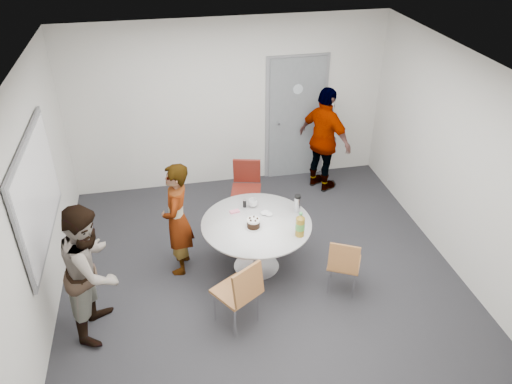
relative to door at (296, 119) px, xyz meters
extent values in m
plane|color=black|center=(-1.10, -2.48, -1.03)|extent=(5.00, 5.00, 0.00)
plane|color=silver|center=(-1.10, -2.48, 1.67)|extent=(5.00, 5.00, 0.00)
plane|color=silver|center=(-1.10, 0.02, 0.32)|extent=(5.00, 0.00, 5.00)
plane|color=silver|center=(-3.60, -2.48, 0.32)|extent=(0.00, 5.00, 5.00)
plane|color=silver|center=(1.40, -2.48, 0.32)|extent=(0.00, 5.00, 5.00)
plane|color=silver|center=(-1.10, -4.98, 0.32)|extent=(5.00, 0.00, 5.00)
cube|color=slate|center=(0.00, -0.01, 0.00)|extent=(0.90, 0.05, 2.05)
cube|color=gray|center=(0.00, 0.01, 0.00)|extent=(1.02, 0.04, 2.12)
cylinder|color=#B2BFC6|center=(0.00, -0.04, 0.52)|extent=(0.16, 0.01, 0.16)
cylinder|color=silver|center=(-0.32, -0.07, -0.01)|extent=(0.04, 0.14, 0.04)
cube|color=gray|center=(-3.56, -2.28, 0.42)|extent=(0.03, 1.90, 1.25)
cube|color=white|center=(-3.54, -2.28, 0.42)|extent=(0.01, 1.78, 1.13)
cylinder|color=silver|center=(-1.13, -2.31, -0.32)|extent=(1.38, 1.38, 0.03)
cylinder|color=silver|center=(-1.13, -2.31, -0.67)|extent=(0.09, 0.09, 0.67)
cylinder|color=silver|center=(-1.13, -2.31, -1.01)|extent=(0.59, 0.59, 0.02)
cylinder|color=silver|center=(-1.19, -2.40, -0.30)|extent=(0.21, 0.21, 0.01)
cylinder|color=black|center=(-1.19, -2.40, -0.26)|extent=(0.16, 0.16, 0.09)
cylinder|color=white|center=(-1.19, -2.40, -0.20)|extent=(0.16, 0.16, 0.02)
cylinder|color=olive|center=(-0.67, -2.67, -0.18)|extent=(0.11, 0.11, 0.25)
cylinder|color=#4C973C|center=(-0.67, -2.67, -0.17)|extent=(0.11, 0.11, 0.09)
cone|color=olive|center=(-0.67, -2.67, -0.03)|extent=(0.10, 0.10, 0.05)
cylinder|color=#459A4E|center=(-0.67, -2.67, 0.01)|extent=(0.04, 0.04, 0.03)
imported|color=white|center=(-1.10, -1.93, -0.26)|extent=(0.16, 0.16, 0.10)
cylinder|color=black|center=(-1.21, -1.93, -0.25)|extent=(0.05, 0.05, 0.11)
cylinder|color=silver|center=(-0.57, -2.17, -0.20)|extent=(0.08, 0.08, 0.21)
cylinder|color=black|center=(-0.57, -2.17, -0.08)|extent=(0.08, 0.08, 0.03)
cube|color=pink|center=(-1.36, -2.03, -0.30)|extent=(0.13, 0.08, 0.02)
ellipsoid|color=silver|center=(-0.97, -2.17, -0.29)|extent=(0.19, 0.19, 0.03)
cube|color=brown|center=(-1.55, -3.19, -0.57)|extent=(0.59, 0.59, 0.04)
cube|color=brown|center=(-1.44, -3.36, -0.34)|extent=(0.39, 0.30, 0.41)
cylinder|color=silver|center=(-1.49, -2.95, -0.80)|extent=(0.02, 0.02, 0.46)
cylinder|color=silver|center=(-1.78, -3.14, -0.80)|extent=(0.02, 0.02, 0.46)
cylinder|color=silver|center=(-1.31, -3.24, -0.80)|extent=(0.02, 0.02, 0.46)
cylinder|color=silver|center=(-1.60, -3.43, -0.80)|extent=(0.02, 0.02, 0.46)
cube|color=brown|center=(-0.16, -2.90, -0.62)|extent=(0.50, 0.50, 0.03)
cube|color=brown|center=(-0.25, -3.06, -0.42)|extent=(0.35, 0.23, 0.36)
cylinder|color=silver|center=(0.04, -2.84, -0.83)|extent=(0.02, 0.02, 0.40)
cylinder|color=silver|center=(-0.23, -2.70, -0.83)|extent=(0.02, 0.02, 0.40)
cylinder|color=silver|center=(-0.10, -3.11, -0.83)|extent=(0.02, 0.02, 0.40)
cylinder|color=silver|center=(-0.37, -2.97, -0.83)|extent=(0.02, 0.02, 0.40)
cube|color=#5E1B12|center=(-1.05, -1.14, -0.57)|extent=(0.52, 0.52, 0.04)
cube|color=#5E1B12|center=(-1.00, -0.95, -0.34)|extent=(0.41, 0.19, 0.40)
cylinder|color=silver|center=(-1.26, -1.27, -0.80)|extent=(0.02, 0.02, 0.45)
cylinder|color=silver|center=(-0.92, -1.35, -0.80)|extent=(0.02, 0.02, 0.45)
cylinder|color=silver|center=(-1.17, -0.93, -0.80)|extent=(0.02, 0.02, 0.45)
cylinder|color=silver|center=(-0.84, -1.02, -0.80)|extent=(0.02, 0.02, 0.45)
imported|color=#A5C6EA|center=(-2.09, -2.11, -0.26)|extent=(0.47, 0.62, 1.53)
imported|color=white|center=(-3.05, -2.93, -0.22)|extent=(0.76, 0.90, 1.62)
imported|color=black|center=(0.33, -0.53, -0.17)|extent=(0.88, 1.08, 1.72)
camera|label=1|loc=(-2.15, -7.27, 3.30)|focal=35.00mm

